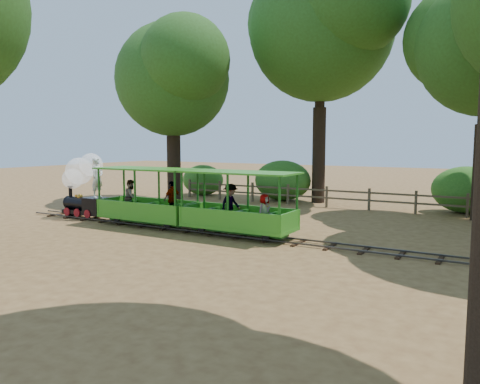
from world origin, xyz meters
The scene contains 11 objects.
ground centered at (0.00, 0.00, 0.00)m, with size 90.00×90.00×0.00m, color #A27C46.
track centered at (0.00, 0.00, 0.07)m, with size 22.00×1.00×0.10m.
locomotive centered at (-8.46, 0.07, 1.52)m, with size 2.33×1.09×2.67m.
carriage_front centered at (-4.98, 0.00, 0.85)m, with size 3.92×1.60×2.04m.
carriage_rear centered at (-1.13, 0.01, 0.84)m, with size 3.92×1.60×2.04m.
oak_nw centered at (-8.53, 6.08, 6.48)m, with size 7.12×6.26×9.05m.
oak_nc centered at (-2.04, 9.60, 8.95)m, with size 8.86×7.79×12.13m.
fence centered at (0.00, 8.00, 0.58)m, with size 18.10×0.10×1.00m.
shrub_west centered at (-9.00, 9.30, 0.87)m, with size 2.52×1.94×1.75m, color #2D6B1E.
shrub_mid_w centered at (-3.91, 9.30, 1.06)m, with size 3.05×2.35×2.11m, color #2D6B1E.
shrub_east centered at (4.86, 9.30, 1.02)m, with size 2.94×2.26×2.04m, color #2D6B1E.
Camera 1 is at (6.51, -12.97, 3.10)m, focal length 35.00 mm.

